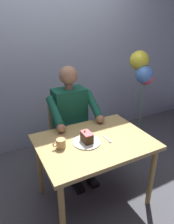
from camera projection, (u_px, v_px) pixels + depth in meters
The scene contains 10 objects.
ground_plane at pixel (93, 197), 2.17m from camera, with size 14.00×14.00×0.00m, color #494A51.
cafe_rear_panel at pixel (44, 38), 2.63m from camera, with size 6.40×0.12×3.00m, color #9BABC0.
dining_table at pixel (94, 148), 1.91m from camera, with size 1.03×0.76×0.70m.
chair at pixel (67, 129), 2.50m from camera, with size 0.42×0.42×0.90m.
seated_person at pixel (73, 122), 2.29m from camera, with size 0.53×0.58×1.28m.
dessert_plate at pixel (87, 142), 1.84m from camera, with size 0.26×0.26×0.01m, color white.
cake_slice at pixel (87, 137), 1.82m from camera, with size 0.08×0.12×0.11m.
coffee_cup at pixel (61, 143), 1.76m from camera, with size 0.12×0.08×0.08m.
dessert_spoon at pixel (108, 140), 1.88m from camera, with size 0.03×0.14×0.01m.
balloon_display at pixel (142, 75), 2.71m from camera, with size 0.26×0.36×1.35m.
Camera 1 is at (0.80, 1.39, 1.71)m, focal length 32.86 mm.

